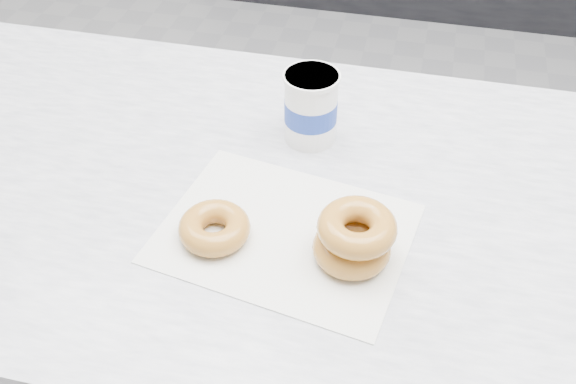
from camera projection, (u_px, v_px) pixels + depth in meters
name	position (u px, v px, depth m)	size (l,w,h in m)	color
ground	(389.00, 288.00, 1.98)	(5.00, 5.00, 0.00)	gray
counter	(379.00, 377.00, 1.24)	(3.06, 0.76, 0.90)	#333335
wax_paper	(285.00, 233.00, 0.90)	(0.34, 0.26, 0.00)	silver
donut_single	(214.00, 228.00, 0.88)	(0.10, 0.10, 0.03)	#C67C36
donut_stack	(354.00, 238.00, 0.84)	(0.14, 0.14, 0.07)	#C67C36
coffee_cup	(311.00, 107.00, 1.02)	(0.09, 0.09, 0.12)	white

